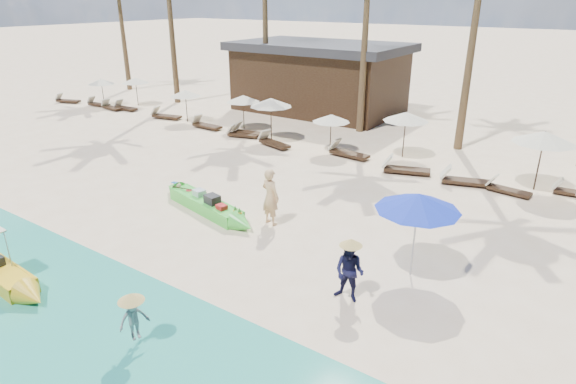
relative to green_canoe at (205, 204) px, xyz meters
The scene contains 30 objects.
ground 3.30m from the green_canoe, 27.11° to the right, with size 240.00×240.00×0.00m, color beige.
wet_sand_strip 7.13m from the green_canoe, 65.76° to the right, with size 240.00×4.50×0.01m, color tan.
green_canoe is the anchor object (origin of this frame).
tourist 2.63m from the green_canoe, 10.59° to the left, with size 0.70×0.46×1.91m, color #DDAC77.
vendor_green 6.92m from the green_canoe, 16.09° to the right, with size 0.76×0.59×1.57m, color black.
vendor_yellow 7.04m from the green_canoe, 58.44° to the right, with size 0.65×0.37×1.01m, color gray.
blue_umbrella 7.71m from the green_canoe, ahead, with size 2.20×2.20×2.36m.
resort_parasol_0 20.13m from the green_canoe, 153.64° to the left, with size 1.77×1.77×1.82m.
lounger_0_left 22.43m from the green_canoe, 159.14° to the left, with size 1.83×1.09×0.59m.
lounger_0_right 20.07m from the green_canoe, 154.87° to the left, with size 1.73×0.75×0.57m.
resort_parasol_1 19.22m from the green_canoe, 147.49° to the left, with size 1.83×1.83×1.89m.
lounger_1_left 18.53m from the green_canoe, 153.15° to the left, with size 1.72×0.64×0.57m.
lounger_1_right 17.93m from the green_canoe, 150.62° to the left, with size 1.73×0.54×0.59m.
resort_parasol_2 13.42m from the green_canoe, 138.22° to the left, with size 1.83×1.83×1.89m.
lounger_2_left 14.47m from the green_canoe, 143.40° to the left, with size 2.00×1.00×0.65m.
resort_parasol_3 11.27m from the green_canoe, 122.49° to the left, with size 1.87×1.87×1.92m.
lounger_3_left 11.53m from the green_canoe, 133.62° to the left, with size 1.93×0.64×0.65m.
lounger_3_right 9.81m from the green_canoe, 120.18° to the left, with size 2.02×0.92×0.66m.
resort_parasol_4 9.28m from the green_canoe, 111.74° to the left, with size 2.15×2.15×2.22m.
lounger_4_left 9.51m from the green_canoe, 122.18° to the left, with size 1.81×1.04×0.59m.
lounger_4_right 8.13m from the green_canoe, 109.40° to the left, with size 2.02×1.06×0.66m.
resort_parasol_5 8.58m from the green_canoe, 88.99° to the left, with size 1.79×1.79×1.84m.
lounger_5_left 8.32m from the green_canoe, 81.90° to the left, with size 2.03×0.76×0.68m.
resort_parasol_6 10.40m from the green_canoe, 71.07° to the left, with size 2.07×2.07×2.13m.
lounger_6_left 8.68m from the green_canoe, 60.79° to the left, with size 2.09×1.22×0.68m.
lounger_6_right 10.15m from the green_canoe, 48.87° to the left, with size 2.02×1.14×0.66m.
resort_parasol_7 12.77m from the green_canoe, 43.68° to the left, with size 2.26×2.26×2.33m.
lounger_7_left 11.32m from the green_canoe, 42.73° to the left, with size 1.68×0.70×0.55m.
lounger_7_right 13.69m from the green_canoe, 40.21° to the left, with size 1.66×0.63×0.55m.
pavilion_west 16.90m from the green_canoe, 107.59° to the left, with size 10.80×6.60×4.30m.
Camera 1 is at (8.17, -9.54, 6.97)m, focal length 30.00 mm.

